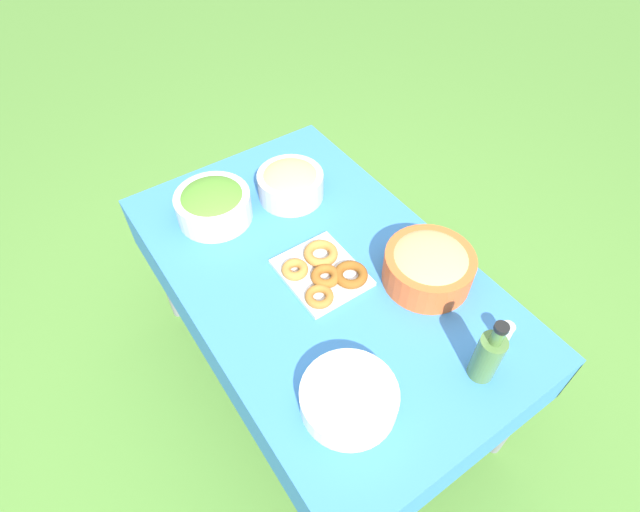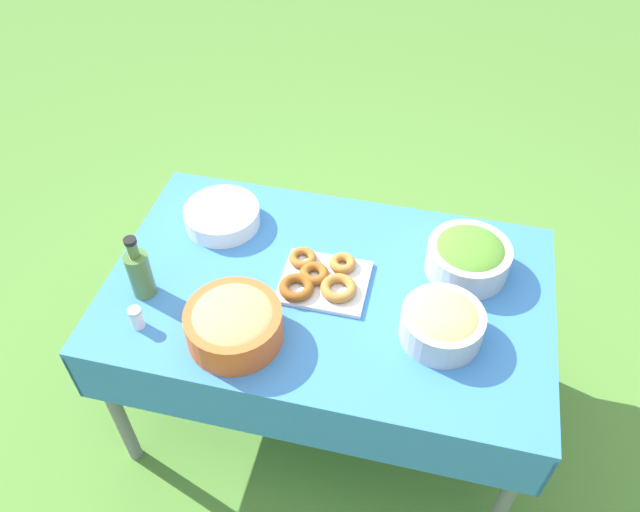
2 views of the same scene
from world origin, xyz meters
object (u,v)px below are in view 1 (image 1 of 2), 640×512
pasta_bowl (290,183)px  olive_oil_bottle (488,356)px  donut_platter (324,272)px  salad_bowl (213,204)px  bread_bowl (429,265)px  plate_stack (349,398)px

pasta_bowl → olive_oil_bottle: olive_oil_bottle is taller
donut_platter → olive_oil_bottle: size_ratio=1.25×
salad_bowl → bread_bowl: bread_bowl is taller
plate_stack → olive_oil_bottle: (0.14, 0.38, 0.06)m
salad_bowl → olive_oil_bottle: olive_oil_bottle is taller
salad_bowl → donut_platter: salad_bowl is taller
donut_platter → bread_bowl: 0.36m
donut_platter → pasta_bowl: bearing=162.7°
donut_platter → salad_bowl: bearing=-159.7°
bread_bowl → donut_platter: bearing=-126.8°
salad_bowl → donut_platter: (0.47, 0.18, -0.05)m
olive_oil_bottle → pasta_bowl: bearing=-177.5°
plate_stack → bread_bowl: 0.54m
pasta_bowl → bread_bowl: 0.64m
pasta_bowl → plate_stack: (0.84, -0.34, -0.03)m
salad_bowl → donut_platter: 0.51m
donut_platter → plate_stack: (0.43, -0.21, 0.01)m
plate_stack → donut_platter: bearing=153.9°
olive_oil_bottle → bread_bowl: olive_oil_bottle is taller
donut_platter → plate_stack: 0.47m
salad_bowl → bread_bowl: size_ratio=0.94×
plate_stack → olive_oil_bottle: olive_oil_bottle is taller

